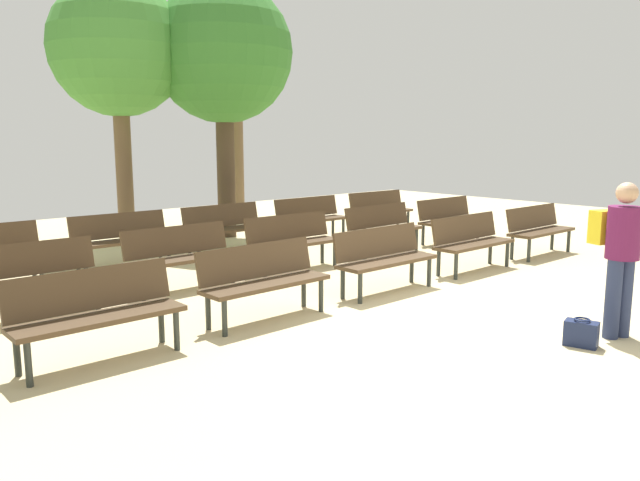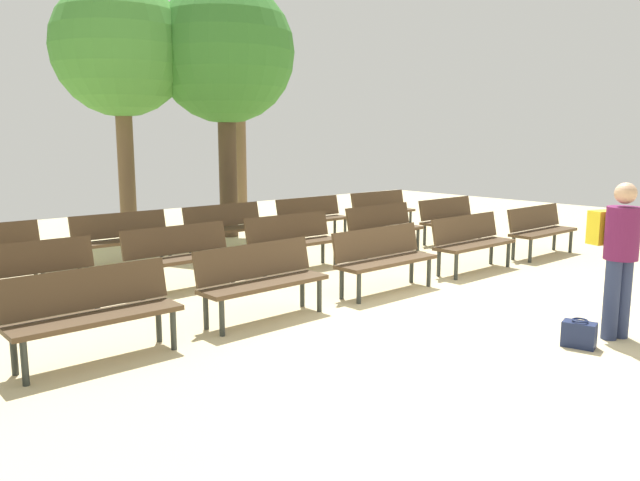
# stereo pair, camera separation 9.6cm
# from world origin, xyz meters

# --- Properties ---
(ground_plane) EXTENTS (24.88, 24.88, 0.00)m
(ground_plane) POSITION_xyz_m (0.00, 0.00, 0.00)
(ground_plane) COLOR beige
(bench_r0_c0) EXTENTS (1.60, 0.49, 0.87)m
(bench_r0_c0) POSITION_xyz_m (-3.99, 1.58, 0.50)
(bench_r0_c0) COLOR #4C3823
(bench_r0_c0) RESTS_ON ground_plane
(bench_r0_c1) EXTENTS (1.61, 0.50, 0.87)m
(bench_r0_c1) POSITION_xyz_m (-2.00, 1.63, 0.50)
(bench_r0_c1) COLOR #4C3823
(bench_r0_c1) RESTS_ON ground_plane
(bench_r0_c2) EXTENTS (1.60, 0.48, 0.87)m
(bench_r0_c2) POSITION_xyz_m (0.02, 1.58, 0.50)
(bench_r0_c2) COLOR #4C3823
(bench_r0_c2) RESTS_ON ground_plane
(bench_r0_c3) EXTENTS (1.60, 0.49, 0.87)m
(bench_r0_c3) POSITION_xyz_m (2.04, 1.57, 0.50)
(bench_r0_c3) COLOR #4C3823
(bench_r0_c3) RESTS_ON ground_plane
(bench_r0_c4) EXTENTS (1.60, 0.49, 0.87)m
(bench_r0_c4) POSITION_xyz_m (4.04, 1.53, 0.50)
(bench_r0_c4) COLOR #4C3823
(bench_r0_c4) RESTS_ON ground_plane
(bench_r1_c0) EXTENTS (1.61, 0.51, 0.87)m
(bench_r1_c0) POSITION_xyz_m (-3.99, 3.53, 0.50)
(bench_r1_c0) COLOR #4C3823
(bench_r1_c0) RESTS_ON ground_plane
(bench_r1_c1) EXTENTS (1.60, 0.49, 0.87)m
(bench_r1_c1) POSITION_xyz_m (-1.98, 3.56, 0.50)
(bench_r1_c1) COLOR #4C3823
(bench_r1_c1) RESTS_ON ground_plane
(bench_r1_c2) EXTENTS (1.61, 0.53, 0.87)m
(bench_r1_c2) POSITION_xyz_m (-0.01, 3.52, 0.50)
(bench_r1_c2) COLOR #4C3823
(bench_r1_c2) RESTS_ON ground_plane
(bench_r1_c3) EXTENTS (1.61, 0.51, 0.87)m
(bench_r1_c3) POSITION_xyz_m (2.09, 3.50, 0.50)
(bench_r1_c3) COLOR #4C3823
(bench_r1_c3) RESTS_ON ground_plane
(bench_r1_c4) EXTENTS (1.61, 0.50, 0.87)m
(bench_r1_c4) POSITION_xyz_m (4.02, 3.47, 0.50)
(bench_r1_c4) COLOR #4C3823
(bench_r1_c4) RESTS_ON ground_plane
(bench_r2_c1) EXTENTS (1.61, 0.52, 0.87)m
(bench_r2_c1) POSITION_xyz_m (-1.96, 5.50, 0.50)
(bench_r2_c1) COLOR #4C3823
(bench_r2_c1) RESTS_ON ground_plane
(bench_r2_c2) EXTENTS (1.60, 0.49, 0.87)m
(bench_r2_c2) POSITION_xyz_m (-0.00, 5.47, 0.50)
(bench_r2_c2) COLOR #4C3823
(bench_r2_c2) RESTS_ON ground_plane
(bench_r2_c3) EXTENTS (1.60, 0.49, 0.87)m
(bench_r2_c3) POSITION_xyz_m (2.05, 5.45, 0.50)
(bench_r2_c3) COLOR #4C3823
(bench_r2_c3) RESTS_ON ground_plane
(bench_r2_c4) EXTENTS (1.61, 0.52, 0.87)m
(bench_r2_c4) POSITION_xyz_m (4.11, 5.43, 0.50)
(bench_r2_c4) COLOR #4C3823
(bench_r2_c4) RESTS_ON ground_plane
(tree_0) EXTENTS (2.65, 2.65, 5.13)m
(tree_0) POSITION_xyz_m (-0.77, 7.91, 3.77)
(tree_0) COLOR brown
(tree_0) RESTS_ON ground_plane
(tree_1) EXTENTS (0.35, 0.35, 3.13)m
(tree_1) POSITION_xyz_m (2.74, 9.07, 1.56)
(tree_1) COLOR brown
(tree_1) RESTS_ON ground_plane
(tree_3) EXTENTS (2.85, 2.85, 5.21)m
(tree_3) POSITION_xyz_m (1.07, 7.02, 3.75)
(tree_3) COLOR #4C3A28
(tree_3) RESTS_ON ground_plane
(visitor_with_backpack) EXTENTS (0.46, 0.59, 1.65)m
(visitor_with_backpack) POSITION_xyz_m (0.41, -1.39, 0.94)
(visitor_with_backpack) COLOR navy
(visitor_with_backpack) RESTS_ON ground_plane
(handbag) EXTENTS (0.26, 0.36, 0.29)m
(handbag) POSITION_xyz_m (-0.16, -1.31, 0.13)
(handbag) COLOR #192347
(handbag) RESTS_ON ground_plane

